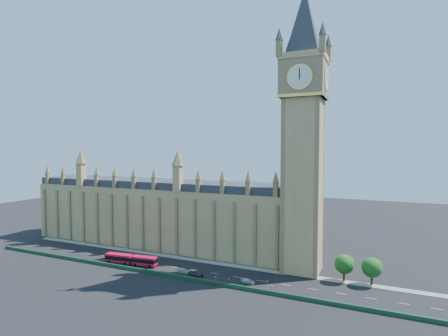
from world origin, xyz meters
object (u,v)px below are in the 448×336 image
at_px(red_bus, 131,260).
at_px(car_white, 248,281).
at_px(car_silver, 183,271).
at_px(car_grey, 196,273).

bearing_deg(red_bus, car_white, -5.77).
distance_m(car_silver, car_white, 22.96).
relative_size(car_grey, car_silver, 1.12).
bearing_deg(car_white, car_grey, 100.51).
relative_size(red_bus, car_silver, 4.79).
xyz_separation_m(red_bus, car_silver, (21.51, 0.22, -1.09)).
relative_size(car_grey, car_white, 1.00).
bearing_deg(car_grey, car_silver, 89.44).
height_order(car_grey, car_white, car_grey).
bearing_deg(car_silver, red_bus, 92.31).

